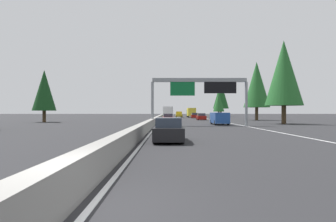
% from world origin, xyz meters
% --- Properties ---
extents(ground_plane, '(320.00, 320.00, 0.00)m').
position_xyz_m(ground_plane, '(60.00, 0.00, 0.00)').
color(ground_plane, '#262628').
extents(median_barrier, '(180.00, 0.56, 0.90)m').
position_xyz_m(median_barrier, '(80.00, 0.30, 0.45)').
color(median_barrier, gray).
rests_on(median_barrier, ground).
extents(shoulder_stripe_right, '(160.00, 0.16, 0.01)m').
position_xyz_m(shoulder_stripe_right, '(70.00, -11.52, 0.01)').
color(shoulder_stripe_right, silver).
rests_on(shoulder_stripe_right, ground).
extents(shoulder_stripe_median, '(160.00, 0.16, 0.01)m').
position_xyz_m(shoulder_stripe_median, '(70.00, -0.25, 0.01)').
color(shoulder_stripe_median, silver).
rests_on(shoulder_stripe_median, ground).
extents(sign_gantry_overhead, '(0.50, 12.68, 6.23)m').
position_xyz_m(sign_gantry_overhead, '(32.39, -6.04, 4.96)').
color(sign_gantry_overhead, gray).
rests_on(sign_gantry_overhead, ground).
extents(sedan_mid_left, '(4.40, 1.80, 1.47)m').
position_xyz_m(sedan_mid_left, '(12.47, -1.77, 0.68)').
color(sedan_mid_left, black).
rests_on(sedan_mid_left, ground).
extents(minivan_near_right, '(5.00, 1.95, 1.69)m').
position_xyz_m(minivan_near_right, '(34.90, -8.94, 0.95)').
color(minivan_near_right, '#1E4793').
rests_on(minivan_near_right, ground).
extents(sedan_far_right, '(4.40, 1.80, 1.47)m').
position_xyz_m(sedan_far_right, '(44.79, -1.78, 0.68)').
color(sedan_far_right, red).
rests_on(sedan_far_right, ground).
extents(box_truck_distant_a, '(8.50, 2.40, 2.95)m').
position_xyz_m(box_truck_distant_a, '(86.30, -9.10, 1.61)').
color(box_truck_distant_a, gold).
rests_on(box_truck_distant_a, ground).
extents(sedan_near_center, '(4.40, 1.80, 1.47)m').
position_xyz_m(sedan_near_center, '(57.69, -9.01, 0.68)').
color(sedan_near_center, maroon).
rests_on(sedan_near_center, ground).
extents(bus_mid_right, '(11.50, 2.55, 3.10)m').
position_xyz_m(bus_mid_right, '(72.24, -1.75, 1.72)').
color(bus_mid_right, white).
rests_on(bus_mid_right, ground).
extents(pickup_far_left, '(5.60, 2.00, 1.86)m').
position_xyz_m(pickup_far_left, '(87.64, -5.29, 0.91)').
color(pickup_far_left, '#AD931E').
rests_on(pickup_far_left, ground).
extents(sedan_far_center, '(4.40, 1.80, 1.47)m').
position_xyz_m(sedan_far_center, '(75.12, -9.15, 0.68)').
color(sedan_far_center, maroon).
rests_on(sedan_far_center, ground).
extents(conifer_right_near, '(5.49, 5.49, 12.49)m').
position_xyz_m(conifer_right_near, '(37.62, -19.02, 7.59)').
color(conifer_right_near, '#4C3823').
rests_on(conifer_right_near, ground).
extents(conifer_right_mid, '(5.47, 5.47, 12.43)m').
position_xyz_m(conifer_right_mid, '(55.91, -20.59, 7.56)').
color(conifer_right_mid, '#4C3823').
rests_on(conifer_right_mid, ground).
extents(conifer_right_far, '(3.67, 3.67, 8.34)m').
position_xyz_m(conifer_right_far, '(90.69, -18.63, 5.06)').
color(conifer_right_far, '#4C3823').
rests_on(conifer_right_far, ground).
extents(conifer_right_distant, '(5.99, 5.99, 13.62)m').
position_xyz_m(conifer_right_distant, '(105.73, -22.12, 8.28)').
color(conifer_right_distant, '#4C3823').
rests_on(conifer_right_distant, ground).
extents(conifer_left_near, '(4.00, 4.00, 9.09)m').
position_xyz_m(conifer_left_near, '(44.74, 19.77, 5.52)').
color(conifer_left_near, '#4C3823').
rests_on(conifer_left_near, ground).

